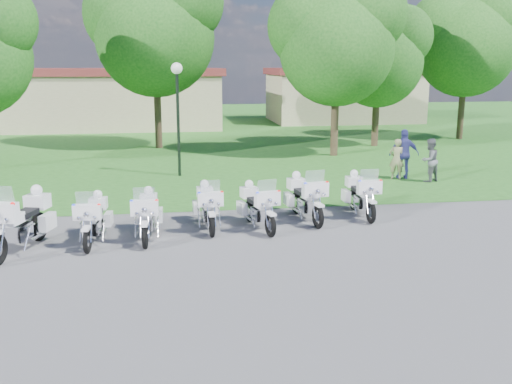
{
  "coord_description": "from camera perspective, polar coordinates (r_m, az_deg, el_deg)",
  "views": [
    {
      "loc": [
        -2.4,
        -13.63,
        4.29
      ],
      "look_at": [
        -0.17,
        1.2,
        0.95
      ],
      "focal_mm": 40.0,
      "sensor_mm": 36.0,
      "label": 1
    }
  ],
  "objects": [
    {
      "name": "motorcycle_6",
      "position": [
        16.87,
        10.43,
        -0.21
      ],
      "size": [
        0.74,
        2.22,
        1.49
      ],
      "rotation": [
        0.0,
        0.0,
        3.13
      ],
      "color": "black",
      "rests_on": "ground"
    },
    {
      "name": "motorcycle_0",
      "position": [
        14.47,
        -22.41,
        -2.67
      ],
      "size": [
        1.28,
        2.53,
        1.74
      ],
      "rotation": [
        0.0,
        0.0,
        2.87
      ],
      "color": "black",
      "rests_on": "ground"
    },
    {
      "name": "tree_1",
      "position": [
        30.61,
        -10.21,
        16.09
      ],
      "size": [
        7.12,
        6.07,
        9.49
      ],
      "color": "#38281C",
      "rests_on": "ground"
    },
    {
      "name": "tree_3",
      "position": [
        31.57,
        12.04,
        13.37
      ],
      "size": [
        5.55,
        4.73,
        7.39
      ],
      "color": "#38281C",
      "rests_on": "ground"
    },
    {
      "name": "bystander_a",
      "position": [
        22.5,
        13.88,
        3.21
      ],
      "size": [
        0.66,
        0.54,
        1.56
      ],
      "primitive_type": "imported",
      "rotation": [
        0.0,
        0.0,
        2.81
      ],
      "color": "#898A5D",
      "rests_on": "ground"
    },
    {
      "name": "ground",
      "position": [
        14.49,
        1.39,
        -4.67
      ],
      "size": [
        100.0,
        100.0,
        0.0
      ],
      "primitive_type": "plane",
      "color": "#5D5C62",
      "rests_on": "ground"
    },
    {
      "name": "motorcycle_4",
      "position": [
        15.28,
        0.18,
        -1.39
      ],
      "size": [
        1.0,
        2.14,
        1.45
      ],
      "rotation": [
        0.0,
        0.0,
        3.36
      ],
      "color": "black",
      "rests_on": "ground"
    },
    {
      "name": "motorcycle_5",
      "position": [
        16.16,
        4.93,
        -0.51
      ],
      "size": [
        0.95,
        2.3,
        1.55
      ],
      "rotation": [
        0.0,
        0.0,
        3.28
      ],
      "color": "black",
      "rests_on": "ground"
    },
    {
      "name": "building_west",
      "position": [
        41.85,
        -13.63,
        9.16
      ],
      "size": [
        14.56,
        8.32,
        4.1
      ],
      "color": "tan",
      "rests_on": "ground"
    },
    {
      "name": "tree_4",
      "position": [
        36.01,
        20.23,
        14.23
      ],
      "size": [
        6.59,
        5.62,
        8.78
      ],
      "color": "#38281C",
      "rests_on": "ground"
    },
    {
      "name": "lamp_post",
      "position": [
        22.45,
        -7.88,
        9.91
      ],
      "size": [
        0.44,
        0.44,
        4.4
      ],
      "color": "black",
      "rests_on": "ground"
    },
    {
      "name": "bystander_b",
      "position": [
        22.3,
        16.96,
        3.03
      ],
      "size": [
        0.98,
        0.9,
        1.62
      ],
      "primitive_type": "imported",
      "rotation": [
        0.0,
        0.0,
        -2.69
      ],
      "color": "slate",
      "rests_on": "ground"
    },
    {
      "name": "tree_2",
      "position": [
        27.8,
        7.99,
        15.13
      ],
      "size": [
        6.35,
        5.41,
        8.46
      ],
      "color": "#38281C",
      "rests_on": "ground"
    },
    {
      "name": "motorcycle_1",
      "position": [
        14.61,
        -15.91,
        -2.57
      ],
      "size": [
        0.77,
        2.13,
        1.43
      ],
      "rotation": [
        0.0,
        0.0,
        3.08
      ],
      "color": "black",
      "rests_on": "ground"
    },
    {
      "name": "grass_lawn",
      "position": [
        40.93,
        -5.16,
        6.49
      ],
      "size": [
        100.0,
        48.0,
        0.01
      ],
      "primitive_type": "cube",
      "color": "#26621F",
      "rests_on": "ground"
    },
    {
      "name": "bystander_c",
      "position": [
        22.63,
        14.59,
        3.67
      ],
      "size": [
        1.2,
        0.71,
        1.91
      ],
      "primitive_type": "imported",
      "rotation": [
        0.0,
        0.0,
        2.92
      ],
      "color": "#383A87",
      "rests_on": "ground"
    },
    {
      "name": "motorcycle_2",
      "position": [
        14.65,
        -10.82,
        -2.22
      ],
      "size": [
        0.74,
        2.17,
        1.46
      ],
      "rotation": [
        0.0,
        0.0,
        3.11
      ],
      "color": "black",
      "rests_on": "ground"
    },
    {
      "name": "motorcycle_3",
      "position": [
        15.34,
        -4.86,
        -1.39
      ],
      "size": [
        0.76,
        2.16,
        1.45
      ],
      "rotation": [
        0.0,
        0.0,
        3.19
      ],
      "color": "black",
      "rests_on": "ground"
    },
    {
      "name": "building_east",
      "position": [
        45.7,
        8.65,
        9.62
      ],
      "size": [
        11.44,
        7.28,
        4.1
      ],
      "color": "tan",
      "rests_on": "ground"
    }
  ]
}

